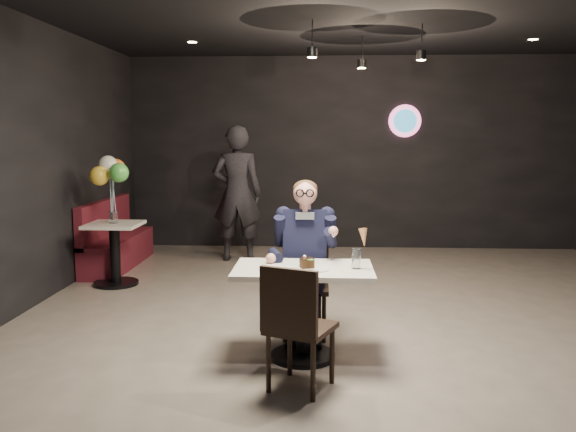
# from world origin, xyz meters

# --- Properties ---
(floor) EXTENTS (9.00, 9.00, 0.00)m
(floor) POSITION_xyz_m (0.00, 0.00, 0.00)
(floor) COLOR gray
(floor) RESTS_ON ground
(wall_sign) EXTENTS (0.50, 0.06, 0.50)m
(wall_sign) POSITION_xyz_m (0.80, 4.47, 2.00)
(wall_sign) COLOR pink
(wall_sign) RESTS_ON floor
(pendant_lights) EXTENTS (1.40, 1.20, 0.36)m
(pendant_lights) POSITION_xyz_m (0.00, 2.00, 2.88)
(pendant_lights) COLOR black
(pendant_lights) RESTS_ON floor
(main_table) EXTENTS (1.10, 0.70, 0.75)m
(main_table) POSITION_xyz_m (-0.63, -0.43, 0.38)
(main_table) COLOR white
(main_table) RESTS_ON floor
(chair_far) EXTENTS (0.42, 0.46, 0.92)m
(chair_far) POSITION_xyz_m (-0.63, 0.12, 0.46)
(chair_far) COLOR black
(chair_far) RESTS_ON floor
(chair_near) EXTENTS (0.57, 0.59, 0.92)m
(chair_near) POSITION_xyz_m (-0.63, -1.01, 0.46)
(chair_near) COLOR black
(chair_near) RESTS_ON floor
(seated_man) EXTENTS (0.60, 0.80, 1.44)m
(seated_man) POSITION_xyz_m (-0.63, 0.12, 0.72)
(seated_man) COLOR black
(seated_man) RESTS_ON floor
(dessert_plate) EXTENTS (0.24, 0.24, 0.01)m
(dessert_plate) POSITION_xyz_m (-0.55, -0.51, 0.76)
(dessert_plate) COLOR white
(dessert_plate) RESTS_ON main_table
(cake_slice) EXTENTS (0.12, 0.11, 0.07)m
(cake_slice) POSITION_xyz_m (-0.60, -0.50, 0.80)
(cake_slice) COLOR black
(cake_slice) RESTS_ON dessert_plate
(mint_leaf) EXTENTS (0.06, 0.04, 0.01)m
(mint_leaf) POSITION_xyz_m (-0.57, -0.57, 0.84)
(mint_leaf) COLOR #287C2C
(mint_leaf) RESTS_ON cake_slice
(sundae_glass) EXTENTS (0.07, 0.07, 0.16)m
(sundae_glass) POSITION_xyz_m (-0.22, -0.45, 0.83)
(sundae_glass) COLOR silver
(sundae_glass) RESTS_ON main_table
(wafer_cone) EXTENTS (0.09, 0.09, 0.14)m
(wafer_cone) POSITION_xyz_m (-0.17, -0.49, 1.00)
(wafer_cone) COLOR tan
(wafer_cone) RESTS_ON sundae_glass
(booth_bench) EXTENTS (0.46, 1.83, 0.91)m
(booth_bench) POSITION_xyz_m (-3.25, 2.88, 0.46)
(booth_bench) COLOR #4E101D
(booth_bench) RESTS_ON floor
(side_table) EXTENTS (0.61, 0.61, 0.76)m
(side_table) POSITION_xyz_m (-2.95, 1.88, 0.38)
(side_table) COLOR white
(side_table) RESTS_ON floor
(balloon_vase) EXTENTS (0.09, 0.09, 0.14)m
(balloon_vase) POSITION_xyz_m (-2.95, 1.88, 0.82)
(balloon_vase) COLOR silver
(balloon_vase) RESTS_ON side_table
(balloon_bunch) EXTENTS (0.41, 0.41, 0.68)m
(balloon_bunch) POSITION_xyz_m (-2.95, 1.88, 1.24)
(balloon_bunch) COLOR yellow
(balloon_bunch) RESTS_ON balloon_vase
(passerby) EXTENTS (0.70, 0.46, 1.92)m
(passerby) POSITION_xyz_m (-1.68, 3.39, 0.96)
(passerby) COLOR black
(passerby) RESTS_ON floor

